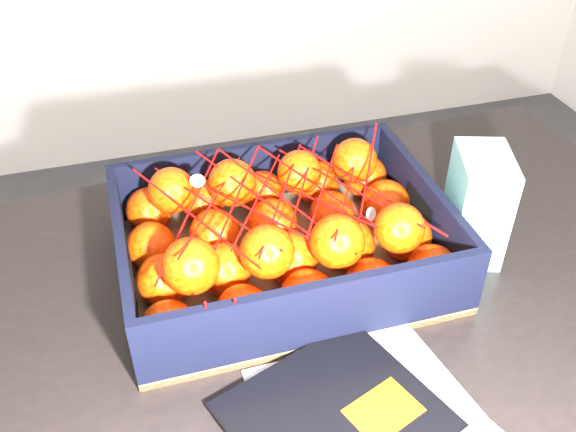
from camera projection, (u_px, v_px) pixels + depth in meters
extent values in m
cube|color=black|center=(317.00, 328.00, 0.83)|extent=(1.24, 0.86, 0.04)
cylinder|color=black|center=(492.00, 278.00, 1.45)|extent=(0.06, 0.06, 0.71)
cube|color=#E0500B|center=(384.00, 411.00, 0.69)|extent=(0.09, 0.08, 0.00)
cube|color=brown|center=(282.00, 262.00, 0.89)|extent=(0.43, 0.32, 0.01)
cube|color=black|center=(254.00, 174.00, 0.98)|extent=(0.43, 0.01, 0.11)
cube|color=black|center=(318.00, 317.00, 0.75)|extent=(0.43, 0.01, 0.11)
cube|color=black|center=(125.00, 265.00, 0.82)|extent=(0.01, 0.30, 0.11)
cube|color=black|center=(422.00, 210.00, 0.91)|extent=(0.01, 0.30, 0.11)
sphere|color=red|center=(169.00, 329.00, 0.74)|extent=(0.07, 0.07, 0.07)
sphere|color=red|center=(164.00, 280.00, 0.81)|extent=(0.07, 0.07, 0.07)
sphere|color=red|center=(151.00, 246.00, 0.86)|extent=(0.07, 0.07, 0.07)
sphere|color=red|center=(149.00, 210.00, 0.92)|extent=(0.07, 0.07, 0.07)
sphere|color=red|center=(243.00, 312.00, 0.76)|extent=(0.07, 0.07, 0.07)
sphere|color=red|center=(225.00, 269.00, 0.82)|extent=(0.07, 0.07, 0.07)
sphere|color=red|center=(215.00, 234.00, 0.88)|extent=(0.07, 0.07, 0.07)
sphere|color=red|center=(203.00, 201.00, 0.94)|extent=(0.06, 0.06, 0.06)
sphere|color=red|center=(308.00, 297.00, 0.78)|extent=(0.07, 0.07, 0.07)
sphere|color=red|center=(291.00, 259.00, 0.84)|extent=(0.07, 0.07, 0.07)
sphere|color=red|center=(272.00, 224.00, 0.90)|extent=(0.07, 0.07, 0.07)
sphere|color=red|center=(262.00, 192.00, 0.96)|extent=(0.06, 0.06, 0.06)
sphere|color=red|center=(371.00, 285.00, 0.80)|extent=(0.07, 0.07, 0.07)
sphere|color=red|center=(350.00, 245.00, 0.86)|extent=(0.07, 0.07, 0.07)
sphere|color=red|center=(332.00, 213.00, 0.92)|extent=(0.06, 0.06, 0.06)
sphere|color=red|center=(316.00, 183.00, 0.98)|extent=(0.07, 0.07, 0.07)
sphere|color=red|center=(432.00, 269.00, 0.82)|extent=(0.07, 0.07, 0.07)
sphere|color=red|center=(406.00, 237.00, 0.87)|extent=(0.07, 0.07, 0.07)
sphere|color=red|center=(386.00, 203.00, 0.94)|extent=(0.07, 0.07, 0.07)
sphere|color=red|center=(365.00, 176.00, 0.99)|extent=(0.07, 0.07, 0.07)
sphere|color=red|center=(191.00, 266.00, 0.75)|extent=(0.07, 0.07, 0.07)
sphere|color=red|center=(171.00, 191.00, 0.87)|extent=(0.06, 0.06, 0.06)
sphere|color=red|center=(267.00, 252.00, 0.77)|extent=(0.07, 0.07, 0.07)
sphere|color=red|center=(232.00, 183.00, 0.88)|extent=(0.07, 0.07, 0.07)
sphere|color=red|center=(337.00, 241.00, 0.78)|extent=(0.07, 0.07, 0.07)
sphere|color=red|center=(299.00, 172.00, 0.90)|extent=(0.06, 0.06, 0.06)
sphere|color=red|center=(399.00, 228.00, 0.80)|extent=(0.06, 0.06, 0.06)
sphere|color=red|center=(354.00, 161.00, 0.93)|extent=(0.07, 0.07, 0.07)
cylinder|color=#C40907|center=(192.00, 215.00, 0.79)|extent=(0.12, 0.23, 0.02)
cylinder|color=#C40907|center=(213.00, 206.00, 0.81)|extent=(0.12, 0.23, 0.01)
cylinder|color=#C40907|center=(237.00, 202.00, 0.81)|extent=(0.12, 0.22, 0.03)
cylinder|color=#C40907|center=(258.00, 196.00, 0.82)|extent=(0.12, 0.23, 0.03)
cylinder|color=#C40907|center=(283.00, 198.00, 0.82)|extent=(0.12, 0.22, 0.04)
cylinder|color=#C40907|center=(302.00, 194.00, 0.84)|extent=(0.12, 0.22, 0.03)
cylinder|color=#C40907|center=(323.00, 190.00, 0.84)|extent=(0.12, 0.23, 0.03)
cylinder|color=#C40907|center=(346.00, 186.00, 0.84)|extent=(0.12, 0.23, 0.00)
cylinder|color=#C40907|center=(369.00, 188.00, 0.85)|extent=(0.12, 0.23, 0.02)
cylinder|color=#C40907|center=(190.00, 210.00, 0.80)|extent=(0.12, 0.23, 0.03)
cylinder|color=#C40907|center=(213.00, 202.00, 0.81)|extent=(0.12, 0.22, 0.03)
cylinder|color=#C40907|center=(235.00, 201.00, 0.82)|extent=(0.12, 0.23, 0.01)
cylinder|color=#C40907|center=(258.00, 197.00, 0.82)|extent=(0.12, 0.22, 0.03)
cylinder|color=#C40907|center=(282.00, 195.00, 0.82)|extent=(0.12, 0.23, 0.00)
cylinder|color=#C40907|center=(301.00, 191.00, 0.84)|extent=(0.12, 0.23, 0.02)
cylinder|color=#C40907|center=(324.00, 185.00, 0.84)|extent=(0.12, 0.22, 0.03)
cylinder|color=#C40907|center=(348.00, 190.00, 0.84)|extent=(0.12, 0.22, 0.03)
cylinder|color=#C40907|center=(367.00, 179.00, 0.85)|extent=(0.12, 0.22, 0.03)
cylinder|color=#C40907|center=(206.00, 320.00, 0.71)|extent=(0.00, 0.03, 0.09)
cylinder|color=#C40907|center=(232.00, 314.00, 0.72)|extent=(0.01, 0.04, 0.08)
cube|color=white|center=(477.00, 205.00, 0.88)|extent=(0.10, 0.12, 0.16)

